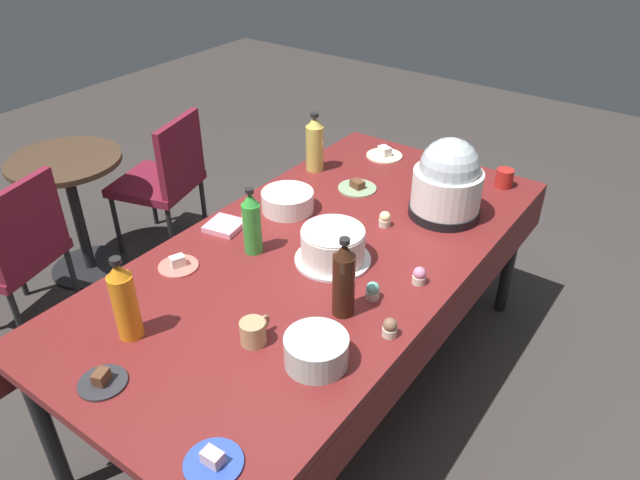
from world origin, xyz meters
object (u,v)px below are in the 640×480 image
object	(u,v)px
dessert_plate_cream	(384,154)
round_cafe_table	(73,195)
coffee_mug_red	(505,178)
coffee_mug_tan	(254,332)
cupcake_rose	(373,291)
dessert_plate_sage	(357,187)
cupcake_berry	(419,276)
maroon_chair_left	(14,248)
maroon_chair_right	(165,175)
potluck_table	(320,263)
cupcake_cocoa	(390,328)
dessert_plate_charcoal	(102,381)
cupcake_lemon	(385,219)
soda_bottle_ginger_ale	(315,144)
slow_cooker	(448,182)
soda_bottle_orange_juice	(124,301)
soda_bottle_cola	(344,280)
dessert_plate_coral	(178,265)
glass_salad_bowl	(316,350)
frosted_layer_cake	(333,246)
ceramic_snack_bowl	(288,201)
soda_bottle_lime_soda	(252,223)

from	to	relation	value
dessert_plate_cream	round_cafe_table	xyz separation A→B (m)	(-0.96, 1.40, -0.26)
coffee_mug_red	coffee_mug_tan	distance (m)	1.53
coffee_mug_red	coffee_mug_tan	world-z (taller)	coffee_mug_red
cupcake_rose	dessert_plate_sage	bearing A→B (deg)	36.53
cupcake_berry	maroon_chair_left	world-z (taller)	maroon_chair_left
dessert_plate_cream	maroon_chair_right	xyz separation A→B (m)	(-0.49, 1.18, -0.27)
potluck_table	maroon_chair_right	bearing A→B (deg)	73.57
potluck_table	round_cafe_table	size ratio (longest dim) A/B	3.06
coffee_mug_red	cupcake_cocoa	bearing A→B (deg)	-175.78
dessert_plate_charcoal	maroon_chair_right	bearing A→B (deg)	43.79
cupcake_lemon	soda_bottle_ginger_ale	bearing A→B (deg)	64.78
cupcake_berry	soda_bottle_ginger_ale	world-z (taller)	soda_bottle_ginger_ale
slow_cooker	round_cafe_table	world-z (taller)	slow_cooker
soda_bottle_orange_juice	coffee_mug_tan	world-z (taller)	soda_bottle_orange_juice
cupcake_lemon	cupcake_rose	bearing A→B (deg)	-154.31
cupcake_lemon	maroon_chair_right	distance (m)	1.57
potluck_table	soda_bottle_cola	size ratio (longest dim) A/B	7.30
cupcake_cocoa	dessert_plate_coral	bearing A→B (deg)	99.32
dessert_plate_coral	dessert_plate_cream	world-z (taller)	dessert_plate_cream
cupcake_lemon	glass_salad_bowl	bearing A→B (deg)	-163.56
slow_cooker	dessert_plate_charcoal	size ratio (longest dim) A/B	2.42
slow_cooker	cupcake_berry	bearing A→B (deg)	-163.90
potluck_table	dessert_plate_charcoal	bearing A→B (deg)	173.50
frosted_layer_cake	dessert_plate_coral	size ratio (longest dim) A/B	1.94
cupcake_lemon	soda_bottle_orange_juice	size ratio (longest dim) A/B	0.22
dessert_plate_sage	cupcake_rose	world-z (taller)	cupcake_rose
soda_bottle_ginger_ale	coffee_mug_red	world-z (taller)	soda_bottle_ginger_ale
cupcake_rose	cupcake_cocoa	bearing A→B (deg)	-132.08
cupcake_rose	soda_bottle_cola	xyz separation A→B (m)	(-0.13, 0.04, 0.11)
ceramic_snack_bowl	cupcake_lemon	world-z (taller)	ceramic_snack_bowl
slow_cooker	cupcake_lemon	xyz separation A→B (m)	(-0.23, 0.16, -0.13)
maroon_chair_right	round_cafe_table	distance (m)	0.52
frosted_layer_cake	coffee_mug_red	xyz separation A→B (m)	(0.99, -0.30, -0.02)
soda_bottle_ginger_ale	maroon_chair_right	xyz separation A→B (m)	(-0.16, 0.98, -0.40)
dessert_plate_charcoal	cupcake_cocoa	xyz separation A→B (m)	(0.68, -0.58, 0.02)
soda_bottle_lime_soda	coffee_mug_tan	bearing A→B (deg)	-138.64
soda_bottle_ginger_ale	ceramic_snack_bowl	bearing A→B (deg)	-160.18
ceramic_snack_bowl	soda_bottle_ginger_ale	world-z (taller)	soda_bottle_ginger_ale
soda_bottle_cola	dessert_plate_coral	bearing A→B (deg)	102.51
cupcake_rose	coffee_mug_red	bearing A→B (deg)	-2.98
dessert_plate_coral	soda_bottle_orange_juice	bearing A→B (deg)	-155.64
ceramic_snack_bowl	soda_bottle_lime_soda	world-z (taller)	soda_bottle_lime_soda
cupcake_rose	maroon_chair_right	xyz separation A→B (m)	(0.56, 1.75, -0.29)
dessert_plate_sage	dessert_plate_cream	size ratio (longest dim) A/B	0.97
dessert_plate_coral	cupcake_lemon	world-z (taller)	cupcake_lemon
dessert_plate_cream	soda_bottle_lime_soda	bearing A→B (deg)	-178.31
frosted_layer_cake	cupcake_berry	bearing A→B (deg)	-78.73
cupcake_cocoa	coffee_mug_red	size ratio (longest dim) A/B	0.56
frosted_layer_cake	cupcake_rose	size ratio (longest dim) A/B	4.40
slow_cooker	soda_bottle_lime_soda	xyz separation A→B (m)	(-0.70, 0.49, -0.03)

